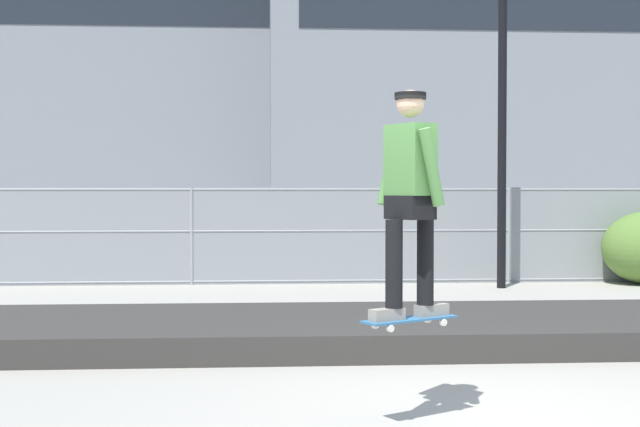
% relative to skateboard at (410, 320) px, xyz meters
% --- Properties ---
extents(ground_plane, '(120.00, 120.00, 0.00)m').
position_rel_skateboard_xyz_m(ground_plane, '(0.59, 0.11, -0.80)').
color(ground_plane, '#9E998E').
extents(gravel_berm, '(12.59, 2.69, 0.31)m').
position_rel_skateboard_xyz_m(gravel_berm, '(0.59, 3.57, -0.65)').
color(gravel_berm, '#33302D').
rests_on(gravel_berm, ground_plane).
extents(skateboard, '(0.79, 0.58, 0.07)m').
position_rel_skateboard_xyz_m(skateboard, '(0.00, 0.00, 0.00)').
color(skateboard, '#2D608C').
extents(skater, '(0.67, 0.62, 1.73)m').
position_rel_skateboard_xyz_m(skater, '(-0.00, -0.00, 1.00)').
color(skater, gray).
rests_on(skater, skateboard).
extents(chain_fence, '(18.41, 0.06, 1.85)m').
position_rel_skateboard_xyz_m(chain_fence, '(0.59, 9.97, 0.13)').
color(chain_fence, gray).
rests_on(chain_fence, ground_plane).
extents(street_lamp, '(0.44, 0.44, 6.25)m').
position_rel_skateboard_xyz_m(street_lamp, '(3.25, 9.05, 3.13)').
color(street_lamp, black).
rests_on(street_lamp, ground_plane).
extents(parked_car_near, '(4.55, 2.26, 1.66)m').
position_rel_skateboard_xyz_m(parked_car_near, '(-3.57, 14.03, 0.03)').
color(parked_car_near, silver).
rests_on(parked_car_near, ground_plane).
extents(library_building, '(26.10, 12.40, 18.29)m').
position_rel_skateboard_xyz_m(library_building, '(-6.11, 43.77, 8.34)').
color(library_building, slate).
rests_on(library_building, ground_plane).
extents(office_block, '(31.24, 13.71, 16.62)m').
position_rel_skateboard_xyz_m(office_block, '(14.87, 38.95, 7.51)').
color(office_block, slate).
rests_on(office_block, ground_plane).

